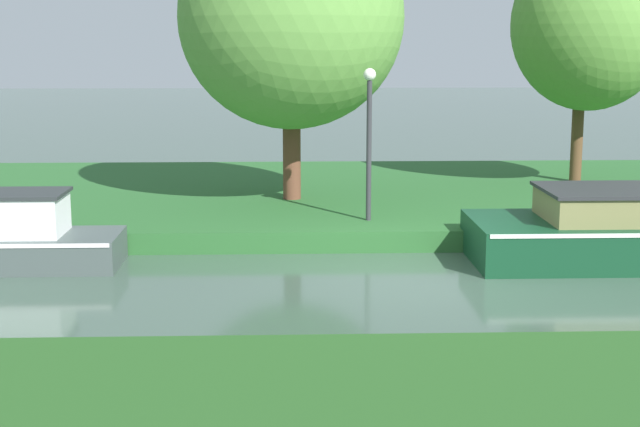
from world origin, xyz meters
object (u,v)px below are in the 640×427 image
at_px(willow_tree_left, 291,18).
at_px(mooring_post_near, 39,211).
at_px(lamp_post, 369,126).
at_px(willow_tree_centre, 590,25).

distance_m(willow_tree_left, mooring_post_near, 6.50).
height_order(lamp_post, mooring_post_near, lamp_post).
height_order(willow_tree_left, lamp_post, willow_tree_left).
relative_size(lamp_post, mooring_post_near, 4.46).
distance_m(willow_tree_centre, mooring_post_near, 13.13).
xyz_separation_m(willow_tree_left, willow_tree_centre, (7.00, 2.11, -0.11)).
bearing_deg(mooring_post_near, willow_tree_left, 29.51).
bearing_deg(lamp_post, willow_tree_centre, 37.43).
bearing_deg(lamp_post, mooring_post_near, -174.88).
distance_m(willow_tree_left, lamp_post, 3.30).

